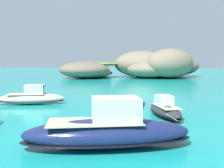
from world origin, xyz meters
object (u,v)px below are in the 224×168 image
(motorboat_cream, at_px, (32,98))
(islet_large, at_px, (159,66))
(motorboat_navy, at_px, (108,131))
(motorboat_charcoal, at_px, (165,109))
(islet_small, at_px, (89,71))

(motorboat_cream, bearing_deg, islet_large, 70.80)
(motorboat_navy, relative_size, motorboat_cream, 1.29)
(islet_large, relative_size, motorboat_charcoal, 4.71)
(motorboat_navy, bearing_deg, motorboat_charcoal, 65.52)
(motorboat_charcoal, bearing_deg, motorboat_cream, 159.51)
(islet_small, bearing_deg, islet_large, 14.66)
(islet_small, relative_size, motorboat_navy, 2.51)
(islet_small, xyz_separation_m, motorboat_cream, (2.12, -52.06, -1.50))
(motorboat_charcoal, height_order, motorboat_cream, motorboat_cream)
(islet_large, height_order, motorboat_charcoal, islet_large)
(islet_large, bearing_deg, motorboat_cream, -109.20)
(islet_large, height_order, motorboat_cream, islet_large)
(motorboat_charcoal, relative_size, motorboat_navy, 0.64)
(motorboat_charcoal, relative_size, motorboat_cream, 0.83)
(islet_small, height_order, motorboat_charcoal, islet_small)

